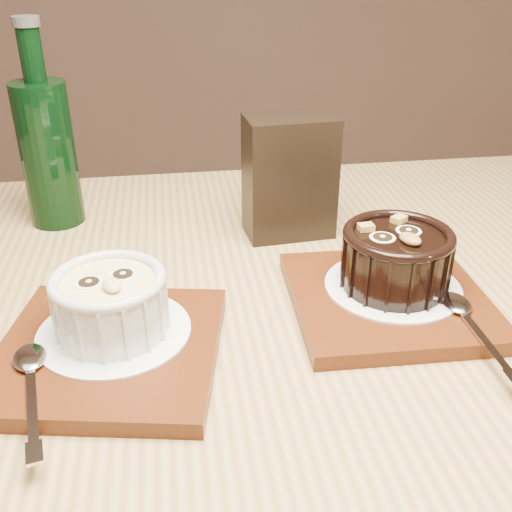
{
  "coord_description": "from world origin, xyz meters",
  "views": [
    {
      "loc": [
        0.02,
        -0.24,
        1.06
      ],
      "look_at": [
        0.05,
        0.22,
        0.81
      ],
      "focal_mm": 42.0,
      "sensor_mm": 36.0,
      "label": 1
    }
  ],
  "objects": [
    {
      "name": "ramekin_dark",
      "position": [
        0.18,
        0.24,
        0.8
      ],
      "size": [
        0.1,
        0.1,
        0.06
      ],
      "rotation": [
        0.0,
        0.0,
        0.42
      ],
      "color": "black",
      "rests_on": "doily_right"
    },
    {
      "name": "spoon_right",
      "position": [
        0.23,
        0.17,
        0.77
      ],
      "size": [
        0.03,
        0.14,
        0.01
      ],
      "primitive_type": null,
      "rotation": [
        0.0,
        0.0,
        0.06
      ],
      "color": "silver",
      "rests_on": "tray_right"
    },
    {
      "name": "ramekin_white",
      "position": [
        -0.07,
        0.19,
        0.8
      ],
      "size": [
        0.1,
        0.1,
        0.06
      ],
      "rotation": [
        0.0,
        0.0,
        0.41
      ],
      "color": "silver",
      "rests_on": "doily_left"
    },
    {
      "name": "tray_left",
      "position": [
        -0.08,
        0.17,
        0.76
      ],
      "size": [
        0.2,
        0.2,
        0.01
      ],
      "primitive_type": "cube",
      "rotation": [
        0.0,
        0.0,
        -0.11
      ],
      "color": "#4D210C",
      "rests_on": "table"
    },
    {
      "name": "table",
      "position": [
        0.03,
        0.22,
        0.66
      ],
      "size": [
        1.26,
        0.9,
        0.75
      ],
      "rotation": [
        0.0,
        0.0,
        0.09
      ],
      "color": "olive",
      "rests_on": "ground"
    },
    {
      "name": "green_bottle",
      "position": [
        -0.18,
        0.45,
        0.84
      ],
      "size": [
        0.06,
        0.06,
        0.24
      ],
      "color": "black",
      "rests_on": "table"
    },
    {
      "name": "doily_right",
      "position": [
        0.18,
        0.24,
        0.77
      ],
      "size": [
        0.13,
        0.13,
        0.0
      ],
      "primitive_type": "cylinder",
      "color": "white",
      "rests_on": "tray_right"
    },
    {
      "name": "doily_left",
      "position": [
        -0.07,
        0.19,
        0.77
      ],
      "size": [
        0.13,
        0.13,
        0.0
      ],
      "primitive_type": "cylinder",
      "color": "white",
      "rests_on": "tray_left"
    },
    {
      "name": "spoon_left",
      "position": [
        -0.13,
        0.12,
        0.77
      ],
      "size": [
        0.06,
        0.14,
        0.01
      ],
      "primitive_type": null,
      "rotation": [
        0.0,
        0.0,
        0.28
      ],
      "color": "silver",
      "rests_on": "tray_left"
    },
    {
      "name": "tray_right",
      "position": [
        0.18,
        0.23,
        0.76
      ],
      "size": [
        0.19,
        0.19,
        0.01
      ],
      "primitive_type": "cube",
      "rotation": [
        0.0,
        0.0,
        0.05
      ],
      "color": "#4D210C",
      "rests_on": "table"
    },
    {
      "name": "condiment_stand",
      "position": [
        0.1,
        0.4,
        0.82
      ],
      "size": [
        0.11,
        0.08,
        0.14
      ],
      "primitive_type": "cube",
      "rotation": [
        0.0,
        0.0,
        0.17
      ],
      "color": "black",
      "rests_on": "table"
    }
  ]
}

